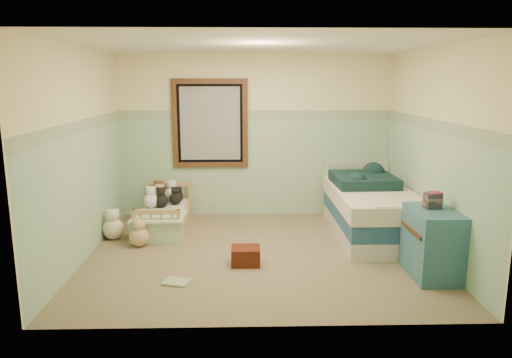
{
  "coord_description": "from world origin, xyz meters",
  "views": [
    {
      "loc": [
        -0.19,
        -5.62,
        2.11
      ],
      "look_at": [
        -0.03,
        0.35,
        0.87
      ],
      "focal_mm": 33.63,
      "sensor_mm": 36.0,
      "label": 1
    }
  ],
  "objects_px": {
    "plush_floor_tan": "(140,237)",
    "twin_bed_frame": "(371,228)",
    "toddler_bed_frame": "(164,223)",
    "floor_book": "(177,282)",
    "plush_floor_cream": "(113,229)",
    "dresser": "(432,243)",
    "red_pillow": "(246,256)"
  },
  "relations": [
    {
      "from": "plush_floor_tan",
      "to": "twin_bed_frame",
      "type": "bearing_deg",
      "value": 6.0
    },
    {
      "from": "dresser",
      "to": "red_pillow",
      "type": "bearing_deg",
      "value": 169.57
    },
    {
      "from": "twin_bed_frame",
      "to": "toddler_bed_frame",
      "type": "bearing_deg",
      "value": 171.7
    },
    {
      "from": "plush_floor_tan",
      "to": "red_pillow",
      "type": "xyz_separation_m",
      "value": [
        1.36,
        -0.66,
        -0.02
      ]
    },
    {
      "from": "red_pillow",
      "to": "floor_book",
      "type": "height_order",
      "value": "red_pillow"
    },
    {
      "from": "toddler_bed_frame",
      "to": "dresser",
      "type": "distance_m",
      "value": 3.67
    },
    {
      "from": "plush_floor_cream",
      "to": "twin_bed_frame",
      "type": "xyz_separation_m",
      "value": [
        3.5,
        0.02,
        -0.03
      ]
    },
    {
      "from": "toddler_bed_frame",
      "to": "plush_floor_cream",
      "type": "distance_m",
      "value": 0.76
    },
    {
      "from": "toddler_bed_frame",
      "to": "plush_floor_tan",
      "type": "relative_size",
      "value": 5.23
    },
    {
      "from": "plush_floor_cream",
      "to": "red_pillow",
      "type": "height_order",
      "value": "plush_floor_cream"
    },
    {
      "from": "plush_floor_cream",
      "to": "twin_bed_frame",
      "type": "height_order",
      "value": "plush_floor_cream"
    },
    {
      "from": "toddler_bed_frame",
      "to": "twin_bed_frame",
      "type": "bearing_deg",
      "value": -8.3
    },
    {
      "from": "toddler_bed_frame",
      "to": "dresser",
      "type": "xyz_separation_m",
      "value": [
        3.19,
        -1.77,
        0.29
      ]
    },
    {
      "from": "twin_bed_frame",
      "to": "red_pillow",
      "type": "xyz_separation_m",
      "value": [
        -1.72,
        -0.98,
        -0.01
      ]
    },
    {
      "from": "toddler_bed_frame",
      "to": "dresser",
      "type": "bearing_deg",
      "value": -29.06
    },
    {
      "from": "toddler_bed_frame",
      "to": "red_pillow",
      "type": "xyz_separation_m",
      "value": [
        1.17,
        -1.4,
        0.02
      ]
    },
    {
      "from": "red_pillow",
      "to": "floor_book",
      "type": "relative_size",
      "value": 1.22
    },
    {
      "from": "red_pillow",
      "to": "floor_book",
      "type": "xyz_separation_m",
      "value": [
        -0.73,
        -0.51,
        -0.09
      ]
    },
    {
      "from": "toddler_bed_frame",
      "to": "floor_book",
      "type": "distance_m",
      "value": 1.96
    },
    {
      "from": "toddler_bed_frame",
      "to": "plush_floor_cream",
      "type": "xyz_separation_m",
      "value": [
        -0.61,
        -0.44,
        0.06
      ]
    },
    {
      "from": "toddler_bed_frame",
      "to": "plush_floor_tan",
      "type": "xyz_separation_m",
      "value": [
        -0.2,
        -0.75,
        0.04
      ]
    },
    {
      "from": "twin_bed_frame",
      "to": "dresser",
      "type": "relative_size",
      "value": 2.62
    },
    {
      "from": "dresser",
      "to": "red_pillow",
      "type": "relative_size",
      "value": 2.25
    },
    {
      "from": "twin_bed_frame",
      "to": "plush_floor_tan",
      "type": "bearing_deg",
      "value": -174.0
    },
    {
      "from": "dresser",
      "to": "floor_book",
      "type": "distance_m",
      "value": 2.78
    },
    {
      "from": "dresser",
      "to": "plush_floor_tan",
      "type": "bearing_deg",
      "value": 163.11
    },
    {
      "from": "plush_floor_tan",
      "to": "dresser",
      "type": "bearing_deg",
      "value": -16.89
    },
    {
      "from": "plush_floor_cream",
      "to": "red_pillow",
      "type": "bearing_deg",
      "value": -28.37
    },
    {
      "from": "plush_floor_tan",
      "to": "red_pillow",
      "type": "relative_size",
      "value": 0.75
    },
    {
      "from": "plush_floor_cream",
      "to": "plush_floor_tan",
      "type": "height_order",
      "value": "plush_floor_cream"
    },
    {
      "from": "toddler_bed_frame",
      "to": "red_pillow",
      "type": "height_order",
      "value": "red_pillow"
    },
    {
      "from": "plush_floor_tan",
      "to": "floor_book",
      "type": "xyz_separation_m",
      "value": [
        0.63,
        -1.17,
        -0.11
      ]
    }
  ]
}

